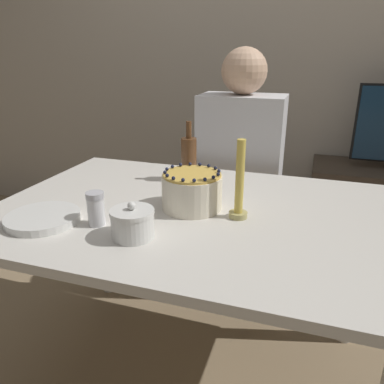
{
  "coord_description": "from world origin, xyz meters",
  "views": [
    {
      "loc": [
        0.37,
        -1.11,
        1.23
      ],
      "look_at": [
        0.01,
        0.01,
        0.79
      ],
      "focal_mm": 35.0,
      "sensor_mm": 36.0,
      "label": 1
    }
  ],
  "objects_px": {
    "cake": "(192,191)",
    "sugar_bowl": "(133,223)",
    "sugar_shaker": "(96,209)",
    "person_man_blue_shirt": "(239,193)",
    "candle": "(239,187)",
    "bottle": "(189,158)"
  },
  "relations": [
    {
      "from": "sugar_shaker",
      "to": "person_man_blue_shirt",
      "type": "relative_size",
      "value": 0.08
    },
    {
      "from": "cake",
      "to": "sugar_shaker",
      "type": "bearing_deg",
      "value": -137.54
    },
    {
      "from": "cake",
      "to": "bottle",
      "type": "xyz_separation_m",
      "value": [
        -0.11,
        0.28,
        0.03
      ]
    },
    {
      "from": "sugar_bowl",
      "to": "cake",
      "type": "bearing_deg",
      "value": 69.65
    },
    {
      "from": "sugar_bowl",
      "to": "person_man_blue_shirt",
      "type": "relative_size",
      "value": 0.1
    },
    {
      "from": "cake",
      "to": "sugar_bowl",
      "type": "relative_size",
      "value": 1.6
    },
    {
      "from": "sugar_shaker",
      "to": "candle",
      "type": "distance_m",
      "value": 0.45
    },
    {
      "from": "sugar_bowl",
      "to": "candle",
      "type": "distance_m",
      "value": 0.35
    },
    {
      "from": "cake",
      "to": "person_man_blue_shirt",
      "type": "height_order",
      "value": "person_man_blue_shirt"
    },
    {
      "from": "sugar_shaker",
      "to": "person_man_blue_shirt",
      "type": "bearing_deg",
      "value": 72.85
    },
    {
      "from": "sugar_shaker",
      "to": "person_man_blue_shirt",
      "type": "xyz_separation_m",
      "value": [
        0.27,
        0.88,
        -0.24
      ]
    },
    {
      "from": "sugar_bowl",
      "to": "sugar_shaker",
      "type": "xyz_separation_m",
      "value": [
        -0.14,
        0.04,
        0.01
      ]
    },
    {
      "from": "person_man_blue_shirt",
      "to": "sugar_bowl",
      "type": "bearing_deg",
      "value": 81.98
    },
    {
      "from": "candle",
      "to": "sugar_shaker",
      "type": "bearing_deg",
      "value": -154.73
    },
    {
      "from": "cake",
      "to": "sugar_shaker",
      "type": "distance_m",
      "value": 0.32
    },
    {
      "from": "sugar_bowl",
      "to": "person_man_blue_shirt",
      "type": "xyz_separation_m",
      "value": [
        0.13,
        0.91,
        -0.23
      ]
    },
    {
      "from": "sugar_bowl",
      "to": "candle",
      "type": "height_order",
      "value": "candle"
    },
    {
      "from": "sugar_shaker",
      "to": "candle",
      "type": "bearing_deg",
      "value": 25.27
    },
    {
      "from": "cake",
      "to": "bottle",
      "type": "bearing_deg",
      "value": 110.61
    },
    {
      "from": "sugar_bowl",
      "to": "bottle",
      "type": "distance_m",
      "value": 0.54
    },
    {
      "from": "sugar_shaker",
      "to": "candle",
      "type": "xyz_separation_m",
      "value": [
        0.4,
        0.19,
        0.05
      ]
    },
    {
      "from": "cake",
      "to": "sugar_bowl",
      "type": "xyz_separation_m",
      "value": [
        -0.09,
        -0.25,
        -0.02
      ]
    }
  ]
}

